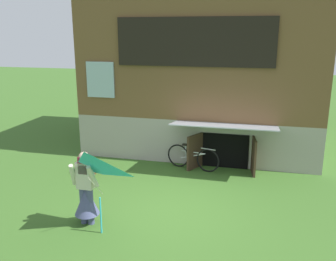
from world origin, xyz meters
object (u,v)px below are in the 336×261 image
object	(u,v)px
bicycle_silver	(193,157)
wooden_crate	(89,166)
person	(86,194)
kite	(85,175)

from	to	relation	value
bicycle_silver	wooden_crate	world-z (taller)	bicycle_silver
wooden_crate	person	bearing A→B (deg)	-65.05
person	bicycle_silver	world-z (taller)	person
person	bicycle_silver	bearing A→B (deg)	47.19
bicycle_silver	wooden_crate	distance (m)	3.05
person	kite	world-z (taller)	kite
kite	bicycle_silver	world-z (taller)	kite
kite	bicycle_silver	xyz separation A→B (m)	(1.31, 4.26, -0.99)
kite	wooden_crate	world-z (taller)	kite
kite	bicycle_silver	distance (m)	4.57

